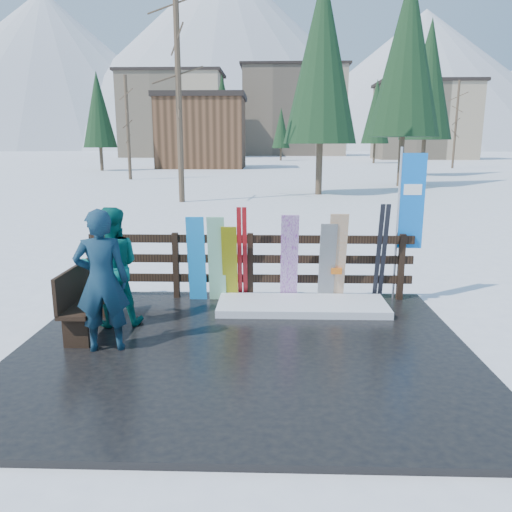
{
  "coord_description": "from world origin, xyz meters",
  "views": [
    {
      "loc": [
        0.36,
        -6.21,
        2.71
      ],
      "look_at": [
        0.14,
        1.0,
        1.1
      ],
      "focal_mm": 35.0,
      "sensor_mm": 36.0,
      "label": 1
    }
  ],
  "objects_px": {
    "snowboard_2": "(230,264)",
    "snowboard_0": "(197,259)",
    "bench": "(85,297)",
    "snowboard_4": "(327,263)",
    "person_front": "(102,281)",
    "snowboard_1": "(217,259)",
    "rental_flag": "(408,207)",
    "person_back": "(111,267)",
    "snowboard_3": "(289,258)",
    "snowboard_5": "(337,258)"
  },
  "relations": [
    {
      "from": "snowboard_2",
      "to": "snowboard_0",
      "type": "bearing_deg",
      "value": 180.0
    },
    {
      "from": "bench",
      "to": "snowboard_4",
      "type": "bearing_deg",
      "value": 22.18
    },
    {
      "from": "person_front",
      "to": "snowboard_1",
      "type": "bearing_deg",
      "value": -133.08
    },
    {
      "from": "bench",
      "to": "snowboard_1",
      "type": "height_order",
      "value": "snowboard_1"
    },
    {
      "from": "bench",
      "to": "rental_flag",
      "type": "bearing_deg",
      "value": 19.28
    },
    {
      "from": "snowboard_0",
      "to": "person_back",
      "type": "relative_size",
      "value": 0.85
    },
    {
      "from": "bench",
      "to": "snowboard_3",
      "type": "xyz_separation_m",
      "value": [
        2.95,
        1.46,
        0.25
      ]
    },
    {
      "from": "snowboard_2",
      "to": "rental_flag",
      "type": "bearing_deg",
      "value": 5.12
    },
    {
      "from": "bench",
      "to": "snowboard_4",
      "type": "relative_size",
      "value": 1.07
    },
    {
      "from": "snowboard_2",
      "to": "snowboard_3",
      "type": "relative_size",
      "value": 0.86
    },
    {
      "from": "snowboard_1",
      "to": "person_back",
      "type": "distance_m",
      "value": 1.84
    },
    {
      "from": "snowboard_1",
      "to": "snowboard_2",
      "type": "distance_m",
      "value": 0.23
    },
    {
      "from": "snowboard_3",
      "to": "person_back",
      "type": "height_order",
      "value": "person_back"
    },
    {
      "from": "person_back",
      "to": "snowboard_2",
      "type": "bearing_deg",
      "value": -157.36
    },
    {
      "from": "snowboard_2",
      "to": "snowboard_5",
      "type": "bearing_deg",
      "value": 0.0
    },
    {
      "from": "snowboard_2",
      "to": "snowboard_3",
      "type": "bearing_deg",
      "value": 0.0
    },
    {
      "from": "snowboard_3",
      "to": "snowboard_5",
      "type": "relative_size",
      "value": 0.99
    },
    {
      "from": "snowboard_4",
      "to": "snowboard_2",
      "type": "bearing_deg",
      "value": 180.0
    },
    {
      "from": "bench",
      "to": "snowboard_4",
      "type": "xyz_separation_m",
      "value": [
        3.59,
        1.46,
        0.18
      ]
    },
    {
      "from": "snowboard_0",
      "to": "snowboard_1",
      "type": "distance_m",
      "value": 0.34
    },
    {
      "from": "snowboard_2",
      "to": "rental_flag",
      "type": "distance_m",
      "value": 3.17
    },
    {
      "from": "snowboard_5",
      "to": "rental_flag",
      "type": "relative_size",
      "value": 0.61
    },
    {
      "from": "snowboard_2",
      "to": "snowboard_4",
      "type": "distance_m",
      "value": 1.64
    },
    {
      "from": "snowboard_3",
      "to": "person_back",
      "type": "xyz_separation_m",
      "value": [
        -2.65,
        -1.16,
        0.12
      ]
    },
    {
      "from": "person_front",
      "to": "person_back",
      "type": "bearing_deg",
      "value": -91.77
    },
    {
      "from": "snowboard_3",
      "to": "rental_flag",
      "type": "distance_m",
      "value": 2.19
    },
    {
      "from": "snowboard_5",
      "to": "person_front",
      "type": "relative_size",
      "value": 0.85
    },
    {
      "from": "snowboard_0",
      "to": "snowboard_2",
      "type": "height_order",
      "value": "snowboard_0"
    },
    {
      "from": "snowboard_3",
      "to": "snowboard_2",
      "type": "bearing_deg",
      "value": 180.0
    },
    {
      "from": "snowboard_1",
      "to": "person_back",
      "type": "bearing_deg",
      "value": -140.86
    },
    {
      "from": "snowboard_3",
      "to": "person_front",
      "type": "height_order",
      "value": "person_front"
    },
    {
      "from": "snowboard_3",
      "to": "snowboard_4",
      "type": "bearing_deg",
      "value": 0.0
    },
    {
      "from": "snowboard_1",
      "to": "person_front",
      "type": "distance_m",
      "value": 2.45
    },
    {
      "from": "snowboard_0",
      "to": "person_front",
      "type": "relative_size",
      "value": 0.8
    },
    {
      "from": "snowboard_5",
      "to": "person_front",
      "type": "xyz_separation_m",
      "value": [
        -3.27,
        -2.1,
        0.16
      ]
    },
    {
      "from": "snowboard_0",
      "to": "snowboard_4",
      "type": "xyz_separation_m",
      "value": [
        2.21,
        0.0,
        -0.05
      ]
    },
    {
      "from": "bench",
      "to": "snowboard_0",
      "type": "relative_size",
      "value": 1.01
    },
    {
      "from": "person_front",
      "to": "snowboard_3",
      "type": "bearing_deg",
      "value": -152.08
    },
    {
      "from": "snowboard_3",
      "to": "snowboard_5",
      "type": "distance_m",
      "value": 0.8
    },
    {
      "from": "rental_flag",
      "to": "snowboard_2",
      "type": "bearing_deg",
      "value": -174.88
    },
    {
      "from": "snowboard_5",
      "to": "person_front",
      "type": "distance_m",
      "value": 3.89
    },
    {
      "from": "snowboard_3",
      "to": "snowboard_1",
      "type": "bearing_deg",
      "value": 180.0
    },
    {
      "from": "snowboard_3",
      "to": "rental_flag",
      "type": "bearing_deg",
      "value": 7.67
    },
    {
      "from": "snowboard_4",
      "to": "rental_flag",
      "type": "bearing_deg",
      "value": 11.17
    },
    {
      "from": "snowboard_4",
      "to": "rental_flag",
      "type": "xyz_separation_m",
      "value": [
        1.37,
        0.27,
        0.92
      ]
    },
    {
      "from": "person_back",
      "to": "bench",
      "type": "bearing_deg",
      "value": 32.85
    },
    {
      "from": "snowboard_0",
      "to": "person_front",
      "type": "distance_m",
      "value": 2.29
    },
    {
      "from": "snowboard_4",
      "to": "rental_flag",
      "type": "height_order",
      "value": "rental_flag"
    },
    {
      "from": "snowboard_1",
      "to": "snowboard_3",
      "type": "distance_m",
      "value": 1.23
    },
    {
      "from": "snowboard_5",
      "to": "snowboard_0",
      "type": "bearing_deg",
      "value": 180.0
    }
  ]
}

